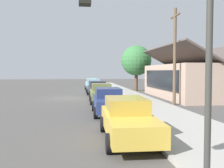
% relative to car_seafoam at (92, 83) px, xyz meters
% --- Properties ---
extents(ground_plane, '(120.00, 120.00, 0.00)m').
position_rel_car_seafoam_xyz_m(ground_plane, '(13.17, -2.70, -0.82)').
color(ground_plane, '#4C4947').
extents(sidewalk_curb, '(60.00, 4.20, 0.16)m').
position_rel_car_seafoam_xyz_m(sidewalk_curb, '(13.17, 2.90, -0.74)').
color(sidewalk_curb, '#A3A099').
rests_on(sidewalk_curb, ground).
extents(car_seafoam, '(4.56, 2.24, 1.59)m').
position_rel_car_seafoam_xyz_m(car_seafoam, '(0.00, 0.00, 0.00)').
color(car_seafoam, '#9ED1BC').
rests_on(car_seafoam, ground).
extents(car_skyblue, '(4.82, 2.06, 1.59)m').
position_rel_car_seafoam_xyz_m(car_skyblue, '(6.00, -0.06, 0.00)').
color(car_skyblue, '#8CB7E0').
rests_on(car_skyblue, ground).
extents(car_charcoal, '(4.96, 2.20, 1.59)m').
position_rel_car_seafoam_xyz_m(car_charcoal, '(11.76, 0.02, 0.00)').
color(car_charcoal, '#2D3035').
rests_on(car_charcoal, ground).
extents(car_olive, '(4.33, 2.04, 1.59)m').
position_rel_car_seafoam_xyz_m(car_olive, '(17.25, -0.02, -0.00)').
color(car_olive, olive).
rests_on(car_olive, ground).
extents(car_navy, '(4.46, 2.01, 1.59)m').
position_rel_car_seafoam_xyz_m(car_navy, '(22.98, -0.06, -0.00)').
color(car_navy, navy).
rests_on(car_navy, ground).
extents(car_mustard, '(4.86, 2.01, 1.59)m').
position_rel_car_seafoam_xyz_m(car_mustard, '(28.94, 0.01, 0.00)').
color(car_mustard, gold).
rests_on(car_mustard, ground).
extents(storefront_building, '(12.85, 6.64, 5.11)m').
position_rel_car_seafoam_xyz_m(storefront_building, '(13.95, 9.28, 0.98)').
color(storefront_building, tan).
rests_on(storefront_building, ground).
extents(shade_tree, '(4.03, 4.03, 6.09)m').
position_rel_car_seafoam_xyz_m(shade_tree, '(5.03, 5.67, 3.23)').
color(shade_tree, brown).
rests_on(shade_tree, ground).
extents(traffic_light_main, '(0.37, 2.79, 5.20)m').
position_rel_car_seafoam_xyz_m(traffic_light_main, '(33.45, -0.16, 2.68)').
color(traffic_light_main, '#383833').
rests_on(traffic_light_main, ground).
extents(utility_pole_wooden, '(1.80, 0.24, 7.50)m').
position_rel_car_seafoam_xyz_m(utility_pole_wooden, '(19.45, 5.50, 3.11)').
color(utility_pole_wooden, brown).
rests_on(utility_pole_wooden, ground).
extents(fire_hydrant_red, '(0.22, 0.22, 0.71)m').
position_rel_car_seafoam_xyz_m(fire_hydrant_red, '(9.32, 1.50, -0.32)').
color(fire_hydrant_red, red).
rests_on(fire_hydrant_red, sidewalk_curb).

